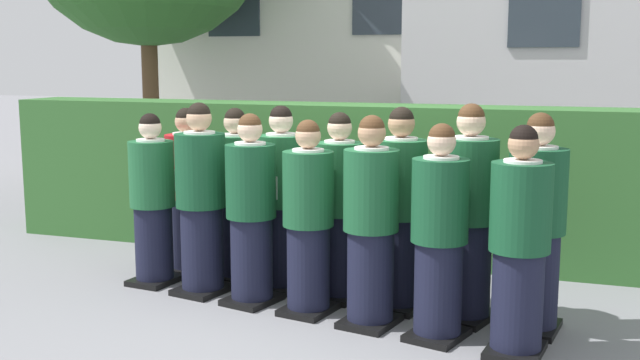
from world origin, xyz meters
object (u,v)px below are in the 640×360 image
at_px(student_front_row_6, 519,247).
at_px(student_rear_row_4, 400,214).
at_px(student_front_row_4, 371,227).
at_px(student_front_row_5, 439,238).
at_px(student_in_red_blazer, 188,195).
at_px(student_rear_row_3, 339,211).
at_px(student_rear_row_6, 536,229).
at_px(student_front_row_0, 153,204).
at_px(student_front_row_2, 251,214).
at_px(student_front_row_3, 308,223).
at_px(student_rear_row_2, 282,203).
at_px(student_front_row_1, 201,204).
at_px(student_rear_row_5, 468,218).
at_px(student_rear_row_1, 236,199).

distance_m(student_front_row_6, student_rear_row_4, 1.22).
bearing_deg(student_front_row_4, student_rear_row_4, 76.28).
distance_m(student_front_row_5, student_in_red_blazer, 2.79).
bearing_deg(student_front_row_6, student_rear_row_3, 152.43).
relative_size(student_front_row_4, student_rear_row_3, 1.02).
relative_size(student_rear_row_4, student_rear_row_6, 1.01).
xyz_separation_m(student_front_row_0, student_front_row_6, (3.27, -0.68, 0.02)).
distance_m(student_front_row_2, student_front_row_3, 0.54).
distance_m(student_in_red_blazer, student_rear_row_2, 1.08).
xyz_separation_m(student_front_row_6, student_rear_row_3, (-1.54, 0.80, -0.00)).
relative_size(student_front_row_1, student_rear_row_6, 1.01).
relative_size(student_front_row_4, student_rear_row_4, 0.98).
bearing_deg(student_rear_row_2, student_rear_row_5, -10.21).
bearing_deg(student_front_row_4, student_rear_row_1, 151.36).
height_order(student_front_row_0, student_front_row_3, student_front_row_3).
bearing_deg(student_rear_row_5, student_front_row_5, -105.42).
bearing_deg(student_front_row_5, student_front_row_4, 167.54).
relative_size(student_front_row_5, student_front_row_6, 0.99).
bearing_deg(student_front_row_0, student_front_row_3, -11.36).
distance_m(student_front_row_2, student_in_red_blazer, 1.20).
bearing_deg(student_front_row_4, student_rear_row_5, 28.45).
xyz_separation_m(student_front_row_4, student_rear_row_5, (0.68, 0.37, 0.04)).
xyz_separation_m(student_front_row_4, student_front_row_6, (1.11, -0.24, -0.01)).
bearing_deg(student_front_row_0, student_rear_row_6, -2.82).
height_order(student_front_row_1, student_front_row_4, student_front_row_1).
bearing_deg(student_rear_row_4, student_in_red_blazer, 168.75).
distance_m(student_front_row_5, student_rear_row_4, 0.73).
relative_size(student_in_red_blazer, student_rear_row_5, 0.93).
height_order(student_front_row_3, student_rear_row_3, student_rear_row_3).
relative_size(student_front_row_5, student_in_red_blazer, 1.00).
xyz_separation_m(student_rear_row_4, student_rear_row_5, (0.56, -0.10, 0.02)).
relative_size(student_front_row_0, student_rear_row_5, 0.92).
bearing_deg(student_front_row_1, student_front_row_5, -11.70).
bearing_deg(student_rear_row_3, student_front_row_1, -168.54).
height_order(student_in_red_blazer, student_rear_row_4, student_rear_row_4).
xyz_separation_m(student_front_row_5, student_rear_row_2, (-1.54, 0.79, 0.03)).
relative_size(student_front_row_2, student_rear_row_3, 1.00).
height_order(student_rear_row_4, student_rear_row_6, student_rear_row_4).
distance_m(student_rear_row_1, student_rear_row_3, 1.11).
height_order(student_front_row_1, student_rear_row_2, student_front_row_1).
relative_size(student_front_row_3, student_rear_row_1, 0.98).
distance_m(student_front_row_1, student_rear_row_1, 0.51).
bearing_deg(student_front_row_6, student_rear_row_4, 144.51).
xyz_separation_m(student_front_row_3, student_front_row_6, (1.66, -0.36, 0.02)).
bearing_deg(student_front_row_0, student_front_row_4, -11.55).
bearing_deg(student_rear_row_2, student_front_row_4, -33.86).
height_order(student_front_row_1, student_front_row_5, student_front_row_1).
xyz_separation_m(student_front_row_3, student_in_red_blazer, (-1.50, 0.78, 0.01)).
relative_size(student_front_row_0, student_front_row_3, 0.99).
bearing_deg(student_front_row_2, student_rear_row_1, 124.55).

